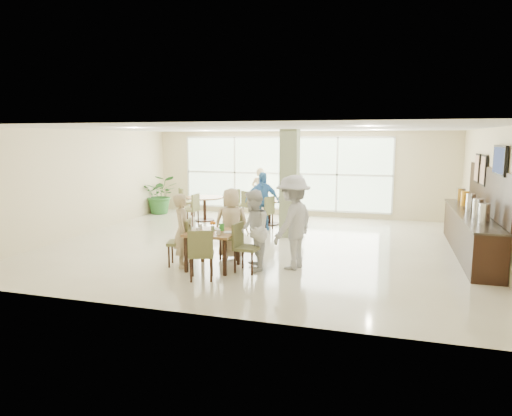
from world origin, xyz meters
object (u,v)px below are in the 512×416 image
(adult_standing, at_px, (260,192))
(teen_far, at_px, (231,223))
(main_table, at_px, (213,236))
(teen_standing, at_px, (293,222))
(potted_plant, at_px, (161,194))
(teen_right, at_px, (253,230))
(round_table_left, at_px, (205,202))
(adult_b, at_px, (295,199))
(round_table_right, at_px, (269,206))
(teen_left, at_px, (183,230))
(adult_a, at_px, (262,201))
(buffet_counter, at_px, (471,230))

(adult_standing, bearing_deg, teen_far, 101.33)
(main_table, distance_m, teen_standing, 1.61)
(potted_plant, height_order, teen_right, teen_right)
(round_table_left, distance_m, adult_b, 2.91)
(round_table_right, distance_m, adult_standing, 1.33)
(teen_left, distance_m, adult_b, 5.05)
(adult_a, bearing_deg, adult_b, 27.19)
(potted_plant, bearing_deg, teen_right, -48.11)
(round_table_left, height_order, teen_right, teen_right)
(teen_right, height_order, adult_b, adult_b)
(adult_a, bearing_deg, teen_far, -104.44)
(teen_standing, relative_size, adult_standing, 1.14)
(round_table_left, relative_size, adult_b, 0.72)
(main_table, bearing_deg, teen_far, 84.53)
(main_table, distance_m, teen_right, 0.82)
(potted_plant, xyz_separation_m, teen_left, (3.60, -5.77, 0.08))
(potted_plant, xyz_separation_m, teen_right, (5.03, -5.60, 0.13))
(teen_far, bearing_deg, teen_standing, 152.00)
(teen_right, relative_size, adult_b, 0.99)
(teen_standing, bearing_deg, adult_standing, -140.23)
(adult_a, bearing_deg, buffet_counter, -32.74)
(potted_plant, distance_m, teen_far, 6.50)
(round_table_right, xyz_separation_m, teen_standing, (1.66, -4.41, 0.37))
(teen_standing, xyz_separation_m, adult_a, (-1.65, 3.57, -0.12))
(round_table_left, relative_size, teen_left, 0.78)
(main_table, xyz_separation_m, teen_right, (0.80, 0.12, 0.14))
(teen_far, bearing_deg, adult_a, -98.91)
(teen_right, distance_m, adult_a, 4.03)
(round_table_left, distance_m, round_table_right, 2.11)
(teen_right, bearing_deg, main_table, -100.30)
(teen_far, bearing_deg, adult_b, -110.91)
(adult_b, distance_m, adult_standing, 1.85)
(teen_right, xyz_separation_m, adult_standing, (-1.55, 5.92, 0.02))
(adult_b, bearing_deg, teen_far, 9.68)
(round_table_left, bearing_deg, teen_far, -60.00)
(teen_left, relative_size, adult_a, 0.91)
(main_table, xyz_separation_m, teen_far, (0.08, 0.86, 0.11))
(round_table_right, xyz_separation_m, buffet_counter, (5.24, -2.18, -0.01))
(round_table_left, height_order, round_table_right, same)
(adult_a, distance_m, adult_standing, 2.09)
(round_table_left, xyz_separation_m, round_table_right, (2.11, -0.02, -0.02))
(buffet_counter, height_order, teen_left, buffet_counter)
(round_table_left, height_order, adult_b, adult_b)
(main_table, distance_m, potted_plant, 7.11)
(teen_right, bearing_deg, teen_far, -154.91)
(buffet_counter, bearing_deg, potted_plant, 162.03)
(main_table, height_order, teen_far, teen_far)
(buffet_counter, relative_size, potted_plant, 3.55)
(teen_far, height_order, adult_a, adult_a)
(teen_left, bearing_deg, teen_right, -103.87)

